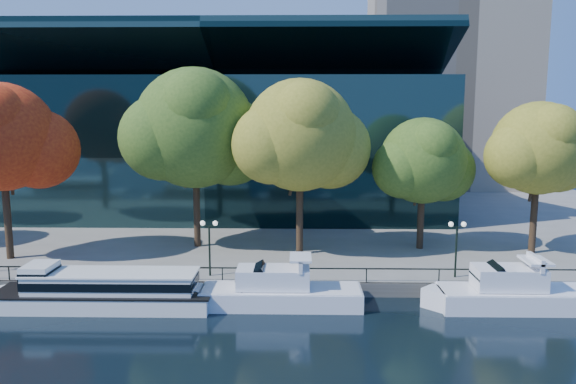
{
  "coord_description": "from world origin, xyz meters",
  "views": [
    {
      "loc": [
        5.31,
        -34.28,
        13.16
      ],
      "look_at": [
        4.47,
        8.0,
        6.56
      ],
      "focal_mm": 35.0,
      "sensor_mm": 36.0,
      "label": 1
    }
  ],
  "objects_px": {
    "tour_boat": "(99,289)",
    "tree_1": "(3,139)",
    "lamp_1": "(209,235)",
    "tree_5": "(541,150)",
    "cruiser_far": "(508,292)",
    "cruiser_near": "(274,291)",
    "lamp_2": "(457,236)",
    "tree_3": "(302,138)",
    "tree_4": "(425,163)",
    "tree_2": "(197,131)"
  },
  "relations": [
    {
      "from": "tour_boat",
      "to": "lamp_2",
      "type": "relative_size",
      "value": 3.83
    },
    {
      "from": "tour_boat",
      "to": "tree_3",
      "type": "distance_m",
      "value": 19.04
    },
    {
      "from": "tree_1",
      "to": "tree_2",
      "type": "distance_m",
      "value": 14.93
    },
    {
      "from": "cruiser_far",
      "to": "lamp_2",
      "type": "bearing_deg",
      "value": 124.36
    },
    {
      "from": "tree_5",
      "to": "lamp_1",
      "type": "relative_size",
      "value": 3.09
    },
    {
      "from": "tree_2",
      "to": "lamp_1",
      "type": "bearing_deg",
      "value": -75.28
    },
    {
      "from": "tree_5",
      "to": "tree_4",
      "type": "bearing_deg",
      "value": 171.65
    },
    {
      "from": "tree_1",
      "to": "lamp_2",
      "type": "relative_size",
      "value": 3.45
    },
    {
      "from": "cruiser_far",
      "to": "tree_1",
      "type": "distance_m",
      "value": 38.49
    },
    {
      "from": "tree_4",
      "to": "lamp_2",
      "type": "bearing_deg",
      "value": -85.46
    },
    {
      "from": "lamp_1",
      "to": "tree_5",
      "type": "bearing_deg",
      "value": 14.65
    },
    {
      "from": "tour_boat",
      "to": "tree_1",
      "type": "bearing_deg",
      "value": 140.57
    },
    {
      "from": "lamp_1",
      "to": "tree_1",
      "type": "bearing_deg",
      "value": 165.61
    },
    {
      "from": "tour_boat",
      "to": "tree_2",
      "type": "xyz_separation_m",
      "value": [
        4.44,
        12.29,
        9.75
      ]
    },
    {
      "from": "tour_boat",
      "to": "tree_1",
      "type": "distance_m",
      "value": 15.8
    },
    {
      "from": "lamp_2",
      "to": "cruiser_far",
      "type": "bearing_deg",
      "value": -55.64
    },
    {
      "from": "tour_boat",
      "to": "tree_2",
      "type": "height_order",
      "value": "tree_2"
    },
    {
      "from": "tour_boat",
      "to": "tree_2",
      "type": "distance_m",
      "value": 16.31
    },
    {
      "from": "tree_3",
      "to": "tree_4",
      "type": "relative_size",
      "value": 1.28
    },
    {
      "from": "tree_2",
      "to": "tour_boat",
      "type": "bearing_deg",
      "value": -109.87
    },
    {
      "from": "cruiser_near",
      "to": "lamp_2",
      "type": "height_order",
      "value": "lamp_2"
    },
    {
      "from": "tree_2",
      "to": "lamp_2",
      "type": "height_order",
      "value": "tree_2"
    },
    {
      "from": "lamp_2",
      "to": "tree_5",
      "type": "bearing_deg",
      "value": 39.05
    },
    {
      "from": "tree_1",
      "to": "tree_4",
      "type": "distance_m",
      "value": 33.7
    },
    {
      "from": "tree_4",
      "to": "tour_boat",
      "type": "bearing_deg",
      "value": -153.06
    },
    {
      "from": "tree_1",
      "to": "lamp_2",
      "type": "bearing_deg",
      "value": -7.11
    },
    {
      "from": "cruiser_far",
      "to": "lamp_1",
      "type": "height_order",
      "value": "lamp_1"
    },
    {
      "from": "tree_2",
      "to": "tree_5",
      "type": "xyz_separation_m",
      "value": [
        28.05,
        -1.65,
        -1.48
      ]
    },
    {
      "from": "tour_boat",
      "to": "tree_5",
      "type": "bearing_deg",
      "value": 18.13
    },
    {
      "from": "cruiser_near",
      "to": "tree_4",
      "type": "relative_size",
      "value": 1.05
    },
    {
      "from": "lamp_2",
      "to": "tree_2",
      "type": "bearing_deg",
      "value": 156.91
    },
    {
      "from": "cruiser_near",
      "to": "lamp_1",
      "type": "distance_m",
      "value": 6.53
    },
    {
      "from": "tree_4",
      "to": "tree_5",
      "type": "bearing_deg",
      "value": -8.35
    },
    {
      "from": "lamp_1",
      "to": "cruiser_near",
      "type": "bearing_deg",
      "value": -35.22
    },
    {
      "from": "tree_4",
      "to": "cruiser_far",
      "type": "bearing_deg",
      "value": -75.15
    },
    {
      "from": "tree_3",
      "to": "tree_1",
      "type": "bearing_deg",
      "value": -175.43
    },
    {
      "from": "tour_boat",
      "to": "lamp_1",
      "type": "height_order",
      "value": "lamp_1"
    },
    {
      "from": "cruiser_far",
      "to": "cruiser_near",
      "type": "bearing_deg",
      "value": 179.18
    },
    {
      "from": "cruiser_far",
      "to": "tree_5",
      "type": "distance_m",
      "value": 14.55
    },
    {
      "from": "cruiser_near",
      "to": "tree_4",
      "type": "bearing_deg",
      "value": 43.35
    },
    {
      "from": "cruiser_far",
      "to": "lamp_2",
      "type": "distance_m",
      "value": 5.19
    },
    {
      "from": "tree_5",
      "to": "tour_boat",
      "type": "bearing_deg",
      "value": -161.87
    },
    {
      "from": "cruiser_near",
      "to": "tree_3",
      "type": "relative_size",
      "value": 0.82
    },
    {
      "from": "tour_boat",
      "to": "tree_4",
      "type": "xyz_separation_m",
      "value": [
        23.53,
        11.96,
        7.12
      ]
    },
    {
      "from": "cruiser_near",
      "to": "tree_1",
      "type": "relative_size",
      "value": 0.84
    },
    {
      "from": "lamp_1",
      "to": "tree_4",
      "type": "bearing_deg",
      "value": 25.56
    },
    {
      "from": "cruiser_far",
      "to": "tree_3",
      "type": "relative_size",
      "value": 0.77
    },
    {
      "from": "cruiser_far",
      "to": "lamp_2",
      "type": "relative_size",
      "value": 2.71
    },
    {
      "from": "cruiser_near",
      "to": "tree_5",
      "type": "bearing_deg",
      "value": 25.64
    },
    {
      "from": "tree_3",
      "to": "tree_2",
      "type": "bearing_deg",
      "value": 165.33
    }
  ]
}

